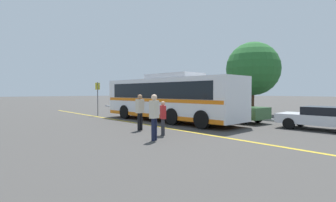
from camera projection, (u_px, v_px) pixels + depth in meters
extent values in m
plane|color=#423F3D|center=(180.00, 122.00, 17.36)|extent=(220.00, 220.00, 0.00)
cube|color=gold|center=(141.00, 124.00, 16.12)|extent=(30.79, 0.20, 0.01)
cube|color=#99999E|center=(219.00, 115.00, 21.06)|extent=(38.79, 0.36, 0.15)
cube|color=white|center=(168.00, 98.00, 17.49)|extent=(10.91, 3.02, 2.52)
cube|color=black|center=(168.00, 91.00, 17.47)|extent=(9.40, 2.98, 0.99)
cube|color=orange|center=(168.00, 100.00, 17.50)|extent=(10.69, 3.05, 0.20)
cube|color=orange|center=(168.00, 115.00, 17.53)|extent=(10.69, 3.04, 0.24)
cube|color=black|center=(123.00, 96.00, 21.42)|extent=(0.15, 2.17, 1.83)
cube|color=black|center=(123.00, 83.00, 21.39)|extent=(0.13, 1.73, 0.24)
cube|color=silver|center=(174.00, 76.00, 17.05)|extent=(3.88, 2.17, 0.31)
cube|color=black|center=(121.00, 109.00, 21.67)|extent=(0.14, 1.85, 0.04)
cube|color=black|center=(121.00, 111.00, 21.67)|extent=(0.14, 1.85, 0.04)
cylinder|color=black|center=(125.00, 112.00, 19.15)|extent=(1.01, 0.33, 1.00)
cylinder|color=black|center=(150.00, 110.00, 20.77)|extent=(1.01, 0.33, 1.00)
cylinder|color=black|center=(172.00, 117.00, 15.54)|extent=(1.01, 0.33, 1.00)
cylinder|color=black|center=(198.00, 114.00, 17.16)|extent=(1.01, 0.33, 1.00)
cylinder|color=black|center=(202.00, 120.00, 13.89)|extent=(1.01, 0.33, 1.00)
cylinder|color=black|center=(227.00, 117.00, 15.52)|extent=(1.01, 0.33, 1.00)
cube|color=maroon|center=(137.00, 105.00, 27.01)|extent=(4.96, 2.33, 0.60)
cube|color=black|center=(136.00, 100.00, 27.08)|extent=(2.16, 1.87, 0.42)
cylinder|color=black|center=(153.00, 108.00, 26.62)|extent=(0.61, 0.25, 0.60)
cylinder|color=black|center=(139.00, 109.00, 25.32)|extent=(0.61, 0.25, 0.60)
cylinder|color=black|center=(135.00, 107.00, 28.73)|extent=(0.61, 0.25, 0.60)
cylinder|color=black|center=(121.00, 108.00, 27.43)|extent=(0.61, 0.25, 0.60)
cube|color=#9E9EA3|center=(177.00, 108.00, 22.33)|extent=(4.88, 2.12, 0.62)
cube|color=black|center=(176.00, 101.00, 22.40)|extent=(2.08, 1.78, 0.48)
cylinder|color=black|center=(197.00, 112.00, 21.74)|extent=(0.61, 0.22, 0.60)
cylinder|color=black|center=(180.00, 113.00, 20.60)|extent=(0.61, 0.22, 0.60)
cylinder|color=black|center=(174.00, 110.00, 24.08)|extent=(0.61, 0.22, 0.60)
cylinder|color=black|center=(158.00, 111.00, 22.94)|extent=(0.61, 0.22, 0.60)
cube|color=#335B33|center=(231.00, 112.00, 17.48)|extent=(4.87, 1.89, 0.72)
cube|color=black|center=(230.00, 102.00, 17.55)|extent=(2.08, 1.58, 0.55)
cylinder|color=black|center=(258.00, 118.00, 16.82)|extent=(0.61, 0.22, 0.60)
cylinder|color=black|center=(243.00, 119.00, 15.82)|extent=(0.61, 0.22, 0.60)
cylinder|color=black|center=(222.00, 115.00, 19.16)|extent=(0.61, 0.22, 0.60)
cylinder|color=black|center=(207.00, 116.00, 18.17)|extent=(0.61, 0.22, 0.60)
cube|color=silver|center=(321.00, 119.00, 13.51)|extent=(4.20, 2.12, 0.50)
cube|color=black|center=(323.00, 111.00, 13.42)|extent=(1.82, 1.74, 0.41)
cylinder|color=black|center=(289.00, 124.00, 13.81)|extent=(0.61, 0.24, 0.60)
cylinder|color=black|center=(301.00, 121.00, 15.03)|extent=(0.61, 0.24, 0.60)
cylinder|color=#191E38|center=(153.00, 130.00, 10.52)|extent=(0.14, 0.14, 0.91)
cylinder|color=#191E38|center=(155.00, 129.00, 10.67)|extent=(0.14, 0.14, 0.91)
cube|color=beige|center=(154.00, 109.00, 10.56)|extent=(0.35, 0.47, 0.72)
sphere|color=beige|center=(154.00, 97.00, 10.55)|extent=(0.25, 0.25, 0.25)
cylinder|color=black|center=(141.00, 122.00, 13.44)|extent=(0.14, 0.14, 0.89)
cylinder|color=black|center=(139.00, 122.00, 13.30)|extent=(0.14, 0.14, 0.89)
cube|color=beige|center=(140.00, 106.00, 13.34)|extent=(0.30, 0.45, 0.71)
sphere|color=#9E704C|center=(140.00, 97.00, 13.33)|extent=(0.24, 0.24, 0.24)
cylinder|color=#2D2D33|center=(163.00, 127.00, 11.80)|extent=(0.14, 0.14, 0.75)
cylinder|color=#2D2D33|center=(163.00, 127.00, 11.97)|extent=(0.14, 0.14, 0.75)
cube|color=red|center=(163.00, 112.00, 11.86)|extent=(0.47, 0.40, 0.60)
sphere|color=tan|center=(163.00, 103.00, 11.85)|extent=(0.20, 0.20, 0.20)
cylinder|color=#59595E|center=(98.00, 99.00, 21.47)|extent=(0.07, 0.07, 2.77)
cube|color=yellow|center=(98.00, 86.00, 21.44)|extent=(0.05, 0.40, 0.56)
cylinder|color=#513823|center=(253.00, 102.00, 22.93)|extent=(0.28, 0.28, 2.25)
sphere|color=#28662D|center=(253.00, 69.00, 22.83)|extent=(4.64, 4.64, 4.64)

